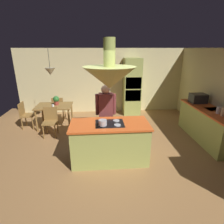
# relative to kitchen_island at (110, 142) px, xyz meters

# --- Properties ---
(ground) EXTENTS (8.16, 8.16, 0.00)m
(ground) POSITION_rel_kitchen_island_xyz_m (0.00, 0.20, -0.47)
(ground) COLOR #9E7042
(wall_back) EXTENTS (6.80, 0.10, 2.55)m
(wall_back) POSITION_rel_kitchen_island_xyz_m (0.00, 3.65, 0.80)
(wall_back) COLOR beige
(wall_back) RESTS_ON ground
(kitchen_island) EXTENTS (1.79, 0.86, 0.96)m
(kitchen_island) POSITION_rel_kitchen_island_xyz_m (0.00, 0.00, 0.00)
(kitchen_island) COLOR #A8B259
(kitchen_island) RESTS_ON ground
(counter_run_right) EXTENTS (0.73, 2.22, 0.94)m
(counter_run_right) POSITION_rel_kitchen_island_xyz_m (2.84, 0.80, 0.01)
(counter_run_right) COLOR #A8B259
(counter_run_right) RESTS_ON ground
(oven_tower) EXTENTS (0.66, 0.62, 2.20)m
(oven_tower) POSITION_rel_kitchen_island_xyz_m (1.10, 3.24, 0.62)
(oven_tower) COLOR #A8B259
(oven_tower) RESTS_ON ground
(dining_table) EXTENTS (1.14, 0.82, 0.76)m
(dining_table) POSITION_rel_kitchen_island_xyz_m (-1.70, 2.10, 0.18)
(dining_table) COLOR olive
(dining_table) RESTS_ON ground
(person_at_island) EXTENTS (0.53, 0.22, 1.68)m
(person_at_island) POSITION_rel_kitchen_island_xyz_m (-0.05, 0.70, 0.49)
(person_at_island) COLOR tan
(person_at_island) RESTS_ON ground
(range_hood) EXTENTS (1.10, 1.10, 1.00)m
(range_hood) POSITION_rel_kitchen_island_xyz_m (0.00, 0.00, 1.52)
(range_hood) COLOR #A8B259
(pendant_light_over_table) EXTENTS (0.32, 0.32, 0.82)m
(pendant_light_over_table) POSITION_rel_kitchen_island_xyz_m (-1.70, 2.10, 1.39)
(pendant_light_over_table) COLOR beige
(chair_facing_island) EXTENTS (0.40, 0.40, 0.87)m
(chair_facing_island) POSITION_rel_kitchen_island_xyz_m (-1.70, 1.47, 0.03)
(chair_facing_island) COLOR olive
(chair_facing_island) RESTS_ON ground
(chair_by_back_wall) EXTENTS (0.40, 0.40, 0.87)m
(chair_by_back_wall) POSITION_rel_kitchen_island_xyz_m (-1.70, 2.73, 0.03)
(chair_by_back_wall) COLOR olive
(chair_by_back_wall) RESTS_ON ground
(chair_at_corner) EXTENTS (0.40, 0.40, 0.87)m
(chair_at_corner) POSITION_rel_kitchen_island_xyz_m (-2.65, 2.10, 0.03)
(chair_at_corner) COLOR olive
(chair_at_corner) RESTS_ON ground
(potted_plant_on_table) EXTENTS (0.20, 0.20, 0.30)m
(potted_plant_on_table) POSITION_rel_kitchen_island_xyz_m (-1.62, 2.16, 0.45)
(potted_plant_on_table) COLOR #99382D
(potted_plant_on_table) RESTS_ON dining_table
(cup_on_table) EXTENTS (0.07, 0.07, 0.09)m
(cup_on_table) POSITION_rel_kitchen_island_xyz_m (-1.68, 1.89, 0.33)
(cup_on_table) COLOR white
(cup_on_table) RESTS_ON dining_table
(canister_flour) EXTENTS (0.10, 0.10, 0.22)m
(canister_flour) POSITION_rel_kitchen_island_xyz_m (2.84, 0.26, 0.57)
(canister_flour) COLOR #E0B78C
(canister_flour) RESTS_ON counter_run_right
(canister_sugar) EXTENTS (0.11, 0.11, 0.18)m
(canister_sugar) POSITION_rel_kitchen_island_xyz_m (2.84, 0.44, 0.56)
(canister_sugar) COLOR silver
(canister_sugar) RESTS_ON counter_run_right
(microwave_on_counter) EXTENTS (0.46, 0.36, 0.28)m
(microwave_on_counter) POSITION_rel_kitchen_island_xyz_m (2.84, 1.45, 0.61)
(microwave_on_counter) COLOR #232326
(microwave_on_counter) RESTS_ON counter_run_right
(cooking_pot_on_cooktop) EXTENTS (0.18, 0.18, 0.12)m
(cooking_pot_on_cooktop) POSITION_rel_kitchen_island_xyz_m (-0.16, -0.13, 0.55)
(cooking_pot_on_cooktop) COLOR #B2B2B7
(cooking_pot_on_cooktop) RESTS_ON kitchen_island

